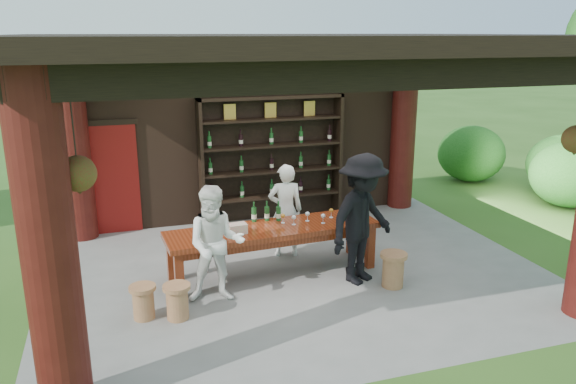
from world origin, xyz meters
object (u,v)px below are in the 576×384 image
object	(u,v)px
stool_far_left	(143,301)
guest_man	(362,219)
wine_shelf	(272,159)
guest_woman	(216,244)
host	(285,210)
tasting_table	(273,235)
stool_near_left	(177,301)
stool_near_right	(393,269)
napkin_basket	(237,228)

from	to	relation	value
stool_far_left	guest_man	bearing A→B (deg)	3.65
wine_shelf	guest_woman	size ratio (longest dim) A/B	1.70
host	wine_shelf	bearing A→B (deg)	-88.61
tasting_table	stool_near_left	xyz separation A→B (m)	(-1.55, -0.96, -0.39)
stool_near_right	guest_man	bearing A→B (deg)	139.41
tasting_table	guest_man	xyz separation A→B (m)	(1.15, -0.62, 0.32)
tasting_table	wine_shelf	bearing A→B (deg)	74.50
host	stool_near_right	bearing A→B (deg)	135.07
stool_near_left	stool_far_left	distance (m)	0.43
stool_near_left	guest_woman	xyz separation A→B (m)	(0.58, 0.37, 0.56)
stool_far_left	napkin_basket	bearing A→B (deg)	27.40
tasting_table	host	distance (m)	0.79
stool_near_left	guest_man	bearing A→B (deg)	7.10
tasting_table	stool_near_left	bearing A→B (deg)	-148.26
guest_man	guest_woman	bearing A→B (deg)	151.29
host	napkin_basket	distance (m)	1.23
wine_shelf	tasting_table	xyz separation A→B (m)	(-0.68, -2.45, -0.58)
host	stool_far_left	bearing A→B (deg)	42.55
stool_near_left	guest_woman	bearing A→B (deg)	32.24
guest_woman	guest_man	size ratio (longest dim) A/B	0.85
stool_near_left	tasting_table	bearing A→B (deg)	31.74
tasting_table	stool_near_left	world-z (taller)	tasting_table
tasting_table	stool_near_right	size ratio (longest dim) A/B	6.34
wine_shelf	napkin_basket	xyz separation A→B (m)	(-1.24, -2.55, -0.39)
tasting_table	guest_woman	bearing A→B (deg)	-148.57
stool_near_right	stool_far_left	distance (m)	3.48
wine_shelf	tasting_table	distance (m)	2.61
host	guest_man	distance (m)	1.50
guest_woman	tasting_table	bearing A→B (deg)	42.21
guest_man	wine_shelf	bearing A→B (deg)	70.78
stool_near_left	host	xyz separation A→B (m)	(1.95, 1.63, 0.52)
stool_far_left	wine_shelf	bearing A→B (deg)	51.08
stool_near_left	guest_man	xyz separation A→B (m)	(2.70, 0.34, 0.71)
host	napkin_basket	bearing A→B (deg)	48.78
tasting_table	stool_near_right	distance (m)	1.82
stool_near_right	napkin_basket	world-z (taller)	napkin_basket
guest_woman	guest_man	xyz separation A→B (m)	(2.11, -0.03, 0.15)
stool_near_right	guest_woman	bearing A→B (deg)	172.06
guest_man	stool_near_left	bearing A→B (deg)	159.25
wine_shelf	host	world-z (taller)	wine_shelf
stool_near_left	guest_man	distance (m)	2.81
wine_shelf	tasting_table	world-z (taller)	wine_shelf
guest_man	napkin_basket	size ratio (longest dim) A/B	7.34
host	guest_man	world-z (taller)	guest_man
host	stool_near_left	bearing A→B (deg)	50.17
stool_far_left	stool_near_left	bearing A→B (deg)	-18.46
guest_man	napkin_basket	world-z (taller)	guest_man
stool_far_left	guest_woman	distance (m)	1.17
host	napkin_basket	xyz separation A→B (m)	(-0.96, -0.76, 0.06)
stool_near_left	napkin_basket	bearing A→B (deg)	41.15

